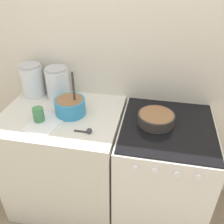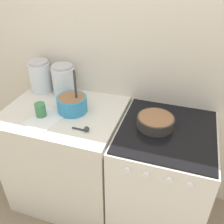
% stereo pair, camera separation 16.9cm
% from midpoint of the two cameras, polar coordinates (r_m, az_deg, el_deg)
% --- Properties ---
extents(wall_back, '(4.69, 0.05, 2.40)m').
position_cam_midpoint_polar(wall_back, '(1.87, 1.05, 12.25)').
color(wall_back, beige).
rests_on(wall_back, ground_plane).
extents(countertop_cabinet, '(0.84, 0.68, 0.89)m').
position_cam_midpoint_polar(countertop_cabinet, '(2.09, -12.69, -10.67)').
color(countertop_cabinet, silver).
rests_on(countertop_cabinet, ground_plane).
extents(stove, '(0.63, 0.69, 0.89)m').
position_cam_midpoint_polar(stove, '(1.96, 8.67, -13.80)').
color(stove, white).
rests_on(stove, ground_plane).
extents(mixing_bowl, '(0.21, 0.21, 0.32)m').
position_cam_midpoint_polar(mixing_bowl, '(1.77, -12.27, 1.40)').
color(mixing_bowl, '#338CBF').
rests_on(mixing_bowl, countertop_cabinet).
extents(baking_pan, '(0.24, 0.24, 0.07)m').
position_cam_midpoint_polar(baking_pan, '(1.66, 7.19, -1.55)').
color(baking_pan, '#38332D').
rests_on(baking_pan, stove).
extents(storage_jar_left, '(0.17, 0.17, 0.25)m').
position_cam_midpoint_polar(storage_jar_left, '(2.08, -19.93, 6.39)').
color(storage_jar_left, silver).
rests_on(storage_jar_left, countertop_cabinet).
extents(storage_jar_middle, '(0.18, 0.18, 0.25)m').
position_cam_midpoint_polar(storage_jar_middle, '(1.98, -14.66, 5.96)').
color(storage_jar_middle, silver).
rests_on(storage_jar_middle, countertop_cabinet).
extents(tin_can, '(0.07, 0.07, 0.10)m').
position_cam_midpoint_polar(tin_can, '(1.76, -19.12, -0.69)').
color(tin_can, '#3F7F4C').
rests_on(tin_can, countertop_cabinet).
extents(recipe_page, '(0.24, 0.28, 0.01)m').
position_cam_midpoint_polar(recipe_page, '(1.74, -17.88, -2.61)').
color(recipe_page, white).
rests_on(recipe_page, countertop_cabinet).
extents(measuring_spoon, '(0.12, 0.04, 0.04)m').
position_cam_midpoint_polar(measuring_spoon, '(1.59, -8.67, -4.40)').
color(measuring_spoon, '#333338').
rests_on(measuring_spoon, countertop_cabinet).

